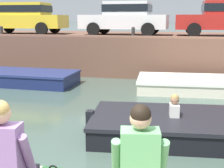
% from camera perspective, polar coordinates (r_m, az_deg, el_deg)
% --- Properties ---
extents(ground_plane, '(400.00, 400.00, 0.00)m').
position_cam_1_polar(ground_plane, '(8.42, 3.49, -5.47)').
color(ground_plane, '#42564C').
extents(far_quay_wall, '(60.00, 6.00, 1.72)m').
position_cam_1_polar(far_quay_wall, '(15.87, 7.90, 5.88)').
color(far_quay_wall, brown).
rests_on(far_quay_wall, ground).
extents(far_wall_coping, '(60.00, 0.24, 0.08)m').
position_cam_1_polar(far_wall_coping, '(12.93, 6.99, 8.53)').
color(far_wall_coping, brown).
rests_on(far_wall_coping, far_quay_wall).
extents(boat_moored_west_navy, '(6.51, 1.95, 0.51)m').
position_cam_1_polar(boat_moored_west_navy, '(13.03, -19.47, 1.28)').
color(boat_moored_west_navy, navy).
rests_on(boat_moored_west_navy, ground).
extents(boat_moored_central_cream, '(6.51, 2.54, 0.45)m').
position_cam_1_polar(boat_moored_central_cream, '(11.49, 19.62, -0.26)').
color(boat_moored_central_cream, silver).
rests_on(boat_moored_central_cream, ground).
extents(car_leftmost_yellow, '(4.28, 2.08, 1.54)m').
position_cam_1_polar(car_leftmost_yellow, '(16.73, -15.66, 11.73)').
color(car_leftmost_yellow, yellow).
rests_on(car_leftmost_yellow, far_quay_wall).
extents(car_left_inner_white, '(4.12, 2.10, 1.54)m').
position_cam_1_polar(car_left_inner_white, '(15.04, 2.51, 12.16)').
color(car_left_inner_white, white).
rests_on(car_left_inner_white, far_quay_wall).
extents(mooring_bollard_west, '(0.15, 0.15, 0.45)m').
position_cam_1_polar(mooring_bollard_west, '(15.26, -19.56, 9.21)').
color(mooring_bollard_west, '#2D2B28').
rests_on(mooring_bollard_west, far_quay_wall).
extents(mooring_bollard_mid, '(0.15, 0.15, 0.45)m').
position_cam_1_polar(mooring_bollard_mid, '(13.14, 3.89, 9.52)').
color(mooring_bollard_mid, '#2D2B28').
rests_on(mooring_bollard_mid, far_quay_wall).
extents(person_seated_right, '(0.56, 0.56, 0.96)m').
position_cam_1_polar(person_seated_right, '(3.35, -18.82, -12.44)').
color(person_seated_right, '#282833').
rests_on(person_seated_right, near_quay).
extents(person_seated_middle, '(0.57, 0.58, 0.96)m').
position_cam_1_polar(person_seated_middle, '(3.06, 5.03, -14.20)').
color(person_seated_middle, '#282833').
rests_on(person_seated_middle, near_quay).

